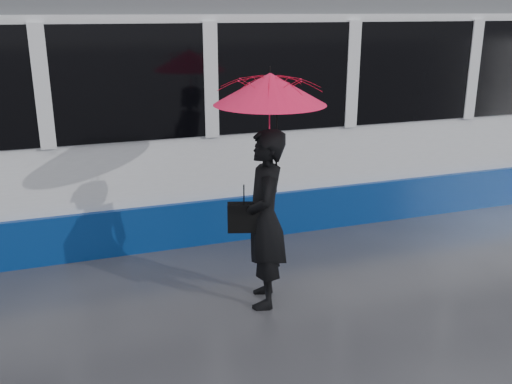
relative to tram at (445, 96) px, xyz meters
name	(u,v)px	position (x,y,z in m)	size (l,w,h in m)	color
ground	(307,272)	(-3.68, -2.50, -1.64)	(90.00, 90.00, 0.00)	#2D2D32
rails	(244,207)	(-3.68, 0.00, -1.63)	(34.00, 1.51, 0.02)	#3F3D38
tram	(445,96)	(0.00, 0.00, 0.00)	(26.00, 2.56, 3.35)	white
woman	(265,220)	(-4.42, -3.01, -0.68)	(0.70, 0.46, 1.92)	black
umbrella	(270,111)	(-4.37, -3.01, 0.46)	(1.40, 1.40, 1.29)	#F01489
handbag	(244,217)	(-4.64, -2.99, -0.63)	(0.37, 0.24, 0.48)	black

